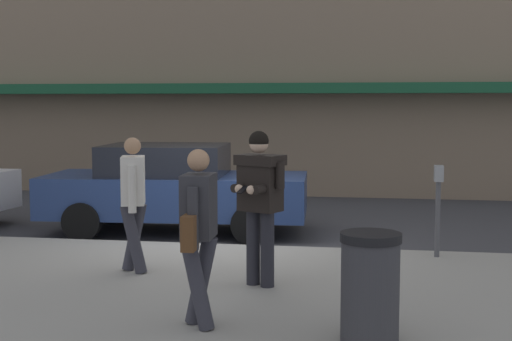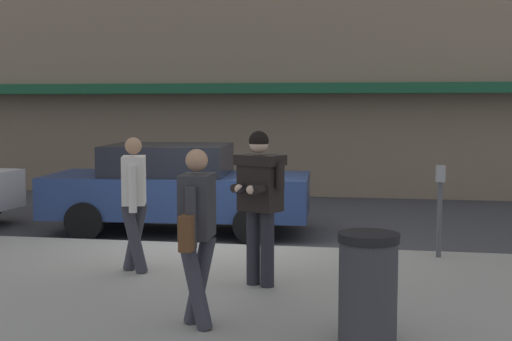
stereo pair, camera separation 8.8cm
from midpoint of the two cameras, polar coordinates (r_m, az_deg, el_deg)
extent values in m
plane|color=#3D3D42|center=(11.08, -3.63, -6.36)|extent=(80.00, 80.00, 0.00)
cube|color=#99968E|center=(8.15, -1.25, -10.18)|extent=(32.00, 5.30, 0.14)
cube|color=silver|center=(10.95, 1.57, -6.48)|extent=(28.00, 0.12, 0.01)
cube|color=#195133|center=(16.78, 4.45, 6.58)|extent=(26.60, 0.70, 0.24)
cube|color=navy|center=(12.46, -6.61, -1.94)|extent=(4.62, 2.13, 0.70)
cube|color=black|center=(12.44, -7.46, 0.86)|extent=(2.18, 1.78, 0.52)
cylinder|color=black|center=(13.14, 0.15, -3.06)|extent=(0.65, 0.26, 0.64)
cylinder|color=black|center=(11.46, -0.63, -4.32)|extent=(0.65, 0.26, 0.64)
cylinder|color=black|center=(13.68, -11.58, -2.84)|extent=(0.65, 0.26, 0.64)
cylinder|color=black|center=(12.07, -13.95, -3.98)|extent=(0.65, 0.26, 0.64)
cylinder|color=#23232B|center=(8.26, 0.60, -6.32)|extent=(0.16, 0.16, 0.88)
cylinder|color=#23232B|center=(8.37, -0.53, -6.16)|extent=(0.16, 0.16, 0.88)
cube|color=black|center=(8.20, 0.03, -1.03)|extent=(0.54, 0.47, 0.64)
cube|color=black|center=(8.17, 0.03, 0.85)|extent=(0.62, 0.53, 0.12)
cylinder|color=black|center=(8.03, 1.61, -0.38)|extent=(0.11, 0.11, 0.30)
cylinder|color=black|center=(7.99, 0.24, -1.49)|extent=(0.22, 0.31, 0.10)
sphere|color=beige|center=(7.91, -0.74, -1.56)|extent=(0.10, 0.10, 0.10)
cylinder|color=black|center=(8.34, -1.48, -0.16)|extent=(0.11, 0.11, 0.30)
cylinder|color=black|center=(8.16, -1.47, -1.35)|extent=(0.22, 0.31, 0.10)
sphere|color=beige|center=(8.01, -1.68, -1.48)|extent=(0.10, 0.10, 0.10)
cube|color=black|center=(7.93, -1.38, -1.55)|extent=(0.13, 0.16, 0.07)
sphere|color=beige|center=(8.13, -0.09, 2.17)|extent=(0.22, 0.22, 0.22)
sphere|color=black|center=(8.13, -0.09, 2.38)|extent=(0.23, 0.23, 0.23)
cylinder|color=#33333D|center=(9.21, -9.98, -5.24)|extent=(0.35, 0.23, 0.87)
cylinder|color=#33333D|center=(9.03, -10.04, -5.45)|extent=(0.35, 0.23, 0.87)
cube|color=silver|center=(9.01, -10.09, -0.78)|extent=(0.38, 0.48, 0.60)
cylinder|color=silver|center=(9.27, -9.98, -1.11)|extent=(0.10, 0.10, 0.58)
cylinder|color=silver|center=(8.77, -10.18, -1.48)|extent=(0.10, 0.10, 0.58)
sphere|color=tan|center=(8.98, -10.13, 1.95)|extent=(0.21, 0.21, 0.21)
cylinder|color=#33333D|center=(6.94, -4.77, -8.71)|extent=(0.33, 0.16, 0.87)
cylinder|color=#33333D|center=(6.77, -5.10, -9.08)|extent=(0.33, 0.16, 0.87)
cube|color=#2D2D33|center=(6.71, -4.98, -2.84)|extent=(0.29, 0.43, 0.60)
cylinder|color=#2D2D33|center=(6.96, -4.53, -3.20)|extent=(0.10, 0.10, 0.58)
cylinder|color=#2D2D33|center=(6.48, -5.45, -3.86)|extent=(0.10, 0.10, 0.58)
sphere|color=tan|center=(6.66, -5.01, 0.82)|extent=(0.21, 0.21, 0.21)
cube|color=brown|center=(6.46, -5.72, -4.97)|extent=(0.13, 0.24, 0.32)
cylinder|color=#4C4C51|center=(10.13, 14.09, -3.81)|extent=(0.07, 0.07, 1.05)
cube|color=gray|center=(10.05, 14.17, -0.23)|extent=(0.12, 0.18, 0.22)
cylinder|color=#38383D|center=(6.50, 8.72, -9.55)|extent=(0.52, 0.52, 0.90)
cylinder|color=black|center=(6.39, 8.78, -5.30)|extent=(0.55, 0.55, 0.08)
camera|label=1|loc=(0.04, -90.31, -0.03)|focal=50.00mm
camera|label=2|loc=(0.04, 89.69, 0.03)|focal=50.00mm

